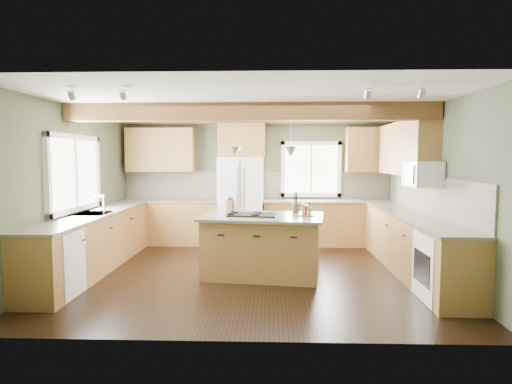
{
  "coord_description": "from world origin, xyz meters",
  "views": [
    {
      "loc": [
        0.3,
        -6.54,
        1.8
      ],
      "look_at": [
        0.07,
        0.3,
        1.24
      ],
      "focal_mm": 30.0,
      "sensor_mm": 36.0,
      "label": 1
    }
  ],
  "objects": [
    {
      "name": "upper_cab_back_corner",
      "position": [
        2.3,
        2.33,
        1.95
      ],
      "size": [
        0.9,
        0.35,
        0.9
      ],
      "primitive_type": "cube",
      "color": "brown",
      "rests_on": "wall_back"
    },
    {
      "name": "oven",
      "position": [
        2.49,
        -1.25,
        0.43
      ],
      "size": [
        0.6,
        0.72,
        0.84
      ],
      "primitive_type": "cube",
      "color": "white",
      "rests_on": "floor"
    },
    {
      "name": "floor",
      "position": [
        0.0,
        0.0,
        0.0
      ],
      "size": [
        5.6,
        5.6,
        0.0
      ],
      "primitive_type": "plane",
      "color": "black",
      "rests_on": "ground"
    },
    {
      "name": "base_cab_back_left",
      "position": [
        -1.79,
        2.2,
        0.44
      ],
      "size": [
        2.02,
        0.6,
        0.88
      ],
      "primitive_type": "cube",
      "color": "brown",
      "rests_on": "floor"
    },
    {
      "name": "sink",
      "position": [
        -2.5,
        0.05,
        0.91
      ],
      "size": [
        0.5,
        0.65,
        0.03
      ],
      "primitive_type": "cube",
      "color": "#262628",
      "rests_on": "counter_left"
    },
    {
      "name": "island",
      "position": [
        0.18,
        -0.12,
        0.44
      ],
      "size": [
        1.81,
        1.25,
        0.88
      ],
      "primitive_type": "cube",
      "rotation": [
        0.0,
        0.0,
        -0.13
      ],
      "color": "brown",
      "rests_on": "floor"
    },
    {
      "name": "base_cab_left",
      "position": [
        -2.5,
        0.05,
        0.44
      ],
      "size": [
        0.6,
        3.7,
        0.88
      ],
      "primitive_type": "cube",
      "color": "brown",
      "rests_on": "floor"
    },
    {
      "name": "window_left",
      "position": [
        -2.78,
        0.05,
        1.55
      ],
      "size": [
        0.04,
        1.6,
        1.05
      ],
      "primitive_type": "cube",
      "color": "white",
      "rests_on": "wall_left"
    },
    {
      "name": "dishwasher",
      "position": [
        -2.49,
        -1.25,
        0.43
      ],
      "size": [
        0.6,
        0.6,
        0.84
      ],
      "primitive_type": "cube",
      "color": "white",
      "rests_on": "floor"
    },
    {
      "name": "utensil_crock",
      "position": [
        0.7,
        0.19,
        1.0
      ],
      "size": [
        0.15,
        0.15,
        0.16
      ],
      "primitive_type": "cylinder",
      "rotation": [
        0.0,
        0.0,
        -0.43
      ],
      "color": "#423B35",
      "rests_on": "island_top"
    },
    {
      "name": "knife_block",
      "position": [
        -0.35,
        0.35,
        1.01
      ],
      "size": [
        0.13,
        0.12,
        0.18
      ],
      "primitive_type": "cube",
      "rotation": [
        0.0,
        0.0,
        -0.47
      ],
      "color": "brown",
      "rests_on": "island_top"
    },
    {
      "name": "upper_cab_back_left",
      "position": [
        -1.99,
        2.33,
        1.95
      ],
      "size": [
        1.4,
        0.35,
        0.9
      ],
      "primitive_type": "cube",
      "color": "brown",
      "rests_on": "wall_back"
    },
    {
      "name": "counter_back_left",
      "position": [
        -1.79,
        2.2,
        0.9
      ],
      "size": [
        2.06,
        0.64,
        0.04
      ],
      "primitive_type": "cube",
      "color": "#50473A",
      "rests_on": "base_cab_back_left"
    },
    {
      "name": "base_cab_back_right",
      "position": [
        1.49,
        2.2,
        0.44
      ],
      "size": [
        2.62,
        0.6,
        0.88
      ],
      "primitive_type": "cube",
      "color": "brown",
      "rests_on": "floor"
    },
    {
      "name": "soffit_trim",
      "position": [
        0.0,
        2.4,
        2.54
      ],
      "size": [
        5.55,
        0.2,
        0.1
      ],
      "primitive_type": "cube",
      "color": "#4C2F15",
      "rests_on": "ceiling"
    },
    {
      "name": "microwave",
      "position": [
        2.58,
        -0.05,
        1.55
      ],
      "size": [
        0.4,
        0.7,
        0.38
      ],
      "primitive_type": "cube",
      "color": "white",
      "rests_on": "wall_right"
    },
    {
      "name": "window_back",
      "position": [
        1.15,
        2.48,
        1.55
      ],
      "size": [
        1.1,
        0.04,
        1.0
      ],
      "primitive_type": "cube",
      "color": "white",
      "rests_on": "wall_back"
    },
    {
      "name": "wall_left",
      "position": [
        -2.8,
        0.0,
        1.3
      ],
      "size": [
        0.0,
        5.0,
        5.0
      ],
      "primitive_type": "plane",
      "rotation": [
        1.57,
        0.0,
        1.57
      ],
      "color": "#434C36",
      "rests_on": "ground"
    },
    {
      "name": "ceiling",
      "position": [
        0.0,
        0.0,
        2.6
      ],
      "size": [
        5.6,
        5.6,
        0.0
      ],
      "primitive_type": "plane",
      "rotation": [
        3.14,
        0.0,
        0.0
      ],
      "color": "silver",
      "rests_on": "wall_back"
    },
    {
      "name": "refrigerator",
      "position": [
        -0.3,
        2.12,
        0.9
      ],
      "size": [
        0.9,
        0.74,
        1.8
      ],
      "primitive_type": "cube",
      "color": "white",
      "rests_on": "floor"
    },
    {
      "name": "bottle_tray",
      "position": [
        0.84,
        -0.17,
        1.03
      ],
      "size": [
        0.28,
        0.28,
        0.21
      ],
      "primitive_type": null,
      "rotation": [
        0.0,
        0.0,
        -0.25
      ],
      "color": "brown",
      "rests_on": "island_top"
    },
    {
      "name": "faucet",
      "position": [
        -2.32,
        0.05,
        1.05
      ],
      "size": [
        0.02,
        0.02,
        0.28
      ],
      "primitive_type": "cylinder",
      "color": "#B2B2B7",
      "rests_on": "sink"
    },
    {
      "name": "ceiling_beam",
      "position": [
        0.0,
        -0.12,
        2.47
      ],
      "size": [
        5.55,
        0.26,
        0.26
      ],
      "primitive_type": "cube",
      "color": "#4C2F15",
      "rests_on": "ceiling"
    },
    {
      "name": "counter_left",
      "position": [
        -2.5,
        0.05,
        0.9
      ],
      "size": [
        0.64,
        3.74,
        0.04
      ],
      "primitive_type": "cube",
      "color": "#50473A",
      "rests_on": "base_cab_left"
    },
    {
      "name": "base_cab_right",
      "position": [
        2.5,
        0.05,
        0.44
      ],
      "size": [
        0.6,
        3.7,
        0.88
      ],
      "primitive_type": "cube",
      "color": "brown",
      "rests_on": "floor"
    },
    {
      "name": "wall_right",
      "position": [
        2.8,
        0.0,
        1.3
      ],
      "size": [
        0.0,
        5.0,
        5.0
      ],
      "primitive_type": "plane",
      "rotation": [
        1.57,
        0.0,
        -1.57
      ],
      "color": "#434C36",
      "rests_on": "ground"
    },
    {
      "name": "pendant_left",
      "position": [
        -0.24,
        -0.07,
        1.88
      ],
      "size": [
        0.18,
        0.18,
        0.16
      ],
      "primitive_type": "cone",
      "rotation": [
        3.14,
        0.0,
        0.0
      ],
      "color": "#B2B2B7",
      "rests_on": "ceiling"
    },
    {
      "name": "backsplash_back",
      "position": [
        0.0,
        2.48,
        1.21
      ],
      "size": [
        5.58,
        0.03,
        0.58
      ],
      "primitive_type": "cube",
      "color": "brown",
      "rests_on": "wall_back"
    },
    {
      "name": "counter_back_right",
      "position": [
        1.49,
        2.2,
        0.9
      ],
      "size": [
        2.66,
        0.64,
        0.04
      ],
      "primitive_type": "cube",
      "color": "#50473A",
      "rests_on": "base_cab_back_right"
    },
    {
      "name": "wall_back",
      "position": [
        0.0,
        2.5,
        1.3
      ],
      "size": [
        5.6,
        0.0,
        5.6
      ],
      "primitive_type": "plane",
      "rotation": [
        1.57,
        0.0,
        0.0
      ],
      "color": "#434C36",
      "rests_on": "ground"
    },
    {
      "name": "counter_right",
      "position": [
        2.5,
        0.05,
        0.9
      ],
      "size": [
        0.64,
        3.74,
        0.04
      ],
      "primitive_type": "cube",
      "color": "#50473A",
      "rests_on": "base_cab_right"
    },
    {
      "name": "upper_cab_over_fridge",
      "position": [
        -0.3,
        2.33,
        2.15
      ],
      "size": [
        0.96,
        0.35,
        0.7
      ],
      "primitive_type": "cube",
      "color": "brown",
      "rests_on": "wall_back"
    },
    {
      "name": "upper_cab_right",
      "position": [
        2.62,
        0.9,
        1.95
      ],
      "size": [
        0.35,
        2.2,
        0.9
      ],
      "primitive_type": "cube",
      "color": "brown",
      "rests_on": "wall_right"
    },
    {
      "name": "island_top",
      "position": [
        0.18,
        -0.12,
        0.9
      ],
      "size": [
        1.94,
        1.37,
        0.04
      ],
      "primitive_type": "cube",
      "rotation": [
        0.0,
        0.0,
        -0.13
      ],
      "color": "#50473A",
      "rests_on": "island"
    },
    {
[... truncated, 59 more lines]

